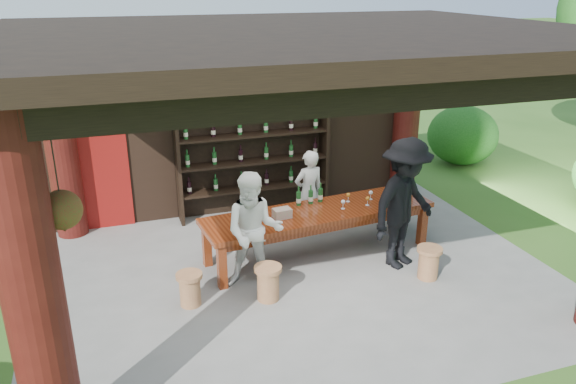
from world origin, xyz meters
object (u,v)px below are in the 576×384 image
object	(u,v)px
tasting_table	(319,217)
stool_near_left	(268,282)
stool_near_right	(429,262)
guest_man	(404,204)
stool_far_left	(190,288)
guest_woman	(254,231)
napkin_basket	(282,213)
host	(309,193)
wine_shelf	(253,149)

from	to	relation	value
tasting_table	stool_near_left	size ratio (longest dim) A/B	7.51
stool_near_right	guest_man	size ratio (longest dim) A/B	0.24
stool_far_left	guest_woman	distance (m)	1.14
stool_far_left	stool_near_right	bearing A→B (deg)	-6.29
stool_near_left	napkin_basket	bearing A→B (deg)	61.80
stool_near_left	guest_woman	xyz separation A→B (m)	(-0.07, 0.42, 0.58)
stool_near_right	host	distance (m)	2.34
wine_shelf	guest_man	size ratio (longest dim) A/B	1.40
host	napkin_basket	distance (m)	1.17
wine_shelf	tasting_table	world-z (taller)	wine_shelf
wine_shelf	stool_far_left	size ratio (longest dim) A/B	5.96
wine_shelf	tasting_table	bearing A→B (deg)	-75.53
stool_near_left	guest_man	world-z (taller)	guest_man
guest_woman	napkin_basket	size ratio (longest dim) A/B	6.45
stool_near_right	guest_woman	bearing A→B (deg)	166.30
tasting_table	guest_man	bearing A→B (deg)	-33.57
tasting_table	host	bearing A→B (deg)	80.88
stool_far_left	guest_woman	world-z (taller)	guest_woman
stool_far_left	guest_man	xyz separation A→B (m)	(3.21, 0.12, 0.75)
stool_near_left	host	world-z (taller)	host
stool_far_left	host	bearing A→B (deg)	35.64
tasting_table	wine_shelf	bearing A→B (deg)	104.47
stool_far_left	napkin_basket	world-z (taller)	napkin_basket
guest_man	napkin_basket	distance (m)	1.80
wine_shelf	stool_near_left	world-z (taller)	wine_shelf
stool_far_left	host	distance (m)	2.84
host	stool_far_left	bearing A→B (deg)	25.83
stool_far_left	host	xyz separation A→B (m)	(2.28, 1.63, 0.48)
wine_shelf	stool_near_right	world-z (taller)	wine_shelf
stool_far_left	napkin_basket	distance (m)	1.79
stool_near_left	stool_far_left	world-z (taller)	stool_near_left
stool_near_right	guest_woman	size ratio (longest dim) A/B	0.29
wine_shelf	tasting_table	distance (m)	2.10
stool_near_left	guest_man	bearing A→B (deg)	8.32
tasting_table	guest_woman	bearing A→B (deg)	-153.20
stool_far_left	wine_shelf	bearing A→B (deg)	59.39
wine_shelf	host	size ratio (longest dim) A/B	1.89
stool_near_left	guest_woman	bearing A→B (deg)	99.57
stool_near_left	stool_near_right	distance (m)	2.37
stool_near_left	guest_man	size ratio (longest dim) A/B	0.25
host	napkin_basket	xyz separation A→B (m)	(-0.76, -0.89, 0.09)
tasting_table	stool_far_left	bearing A→B (deg)	-158.99
wine_shelf	stool_near_left	distance (m)	3.19
stool_near_left	stool_far_left	bearing A→B (deg)	169.09
guest_woman	guest_man	xyz separation A→B (m)	(2.26, -0.10, 0.15)
stool_near_right	stool_far_left	xyz separation A→B (m)	(-3.38, 0.37, -0.01)
wine_shelf	guest_woman	size ratio (longest dim) A/B	1.65
wine_shelf	host	bearing A→B (deg)	-61.04
guest_man	tasting_table	bearing A→B (deg)	121.12
host	napkin_basket	bearing A→B (deg)	39.98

